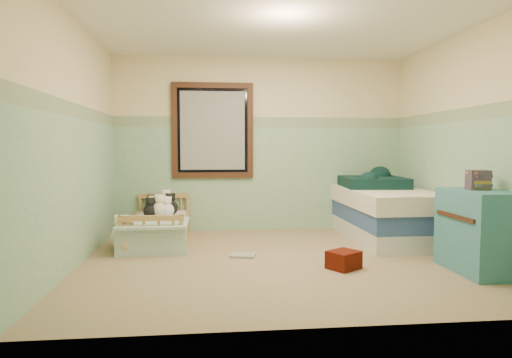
{
  "coord_description": "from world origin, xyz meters",
  "views": [
    {
      "loc": [
        -0.74,
        -4.6,
        1.2
      ],
      "look_at": [
        -0.22,
        0.35,
        0.85
      ],
      "focal_mm": 30.9,
      "sensor_mm": 36.0,
      "label": 1
    }
  ],
  "objects": [
    {
      "name": "floor",
      "position": [
        0.0,
        0.0,
        -0.01
      ],
      "size": [
        4.2,
        3.6,
        0.02
      ],
      "primitive_type": "cube",
      "color": "#8C7650",
      "rests_on": "ground"
    },
    {
      "name": "ceiling",
      "position": [
        0.0,
        0.0,
        2.51
      ],
      "size": [
        4.2,
        3.6,
        0.02
      ],
      "primitive_type": "cube",
      "color": "white",
      "rests_on": "wall_back"
    },
    {
      "name": "wall_back",
      "position": [
        0.0,
        1.8,
        1.25
      ],
      "size": [
        4.2,
        0.04,
        2.5
      ],
      "primitive_type": "cube",
      "color": "beige",
      "rests_on": "floor"
    },
    {
      "name": "wall_front",
      "position": [
        0.0,
        -1.8,
        1.25
      ],
      "size": [
        4.2,
        0.04,
        2.5
      ],
      "primitive_type": "cube",
      "color": "beige",
      "rests_on": "floor"
    },
    {
      "name": "wall_left",
      "position": [
        -2.1,
        0.0,
        1.25
      ],
      "size": [
        0.04,
        3.6,
        2.5
      ],
      "primitive_type": "cube",
      "color": "beige",
      "rests_on": "floor"
    },
    {
      "name": "wall_right",
      "position": [
        2.1,
        0.0,
        1.25
      ],
      "size": [
        0.04,
        3.6,
        2.5
      ],
      "primitive_type": "cube",
      "color": "beige",
      "rests_on": "floor"
    },
    {
      "name": "wainscot_mint",
      "position": [
        0.0,
        1.79,
        0.75
      ],
      "size": [
        4.2,
        0.01,
        1.5
      ],
      "primitive_type": "cube",
      "color": "#7AAB8A",
      "rests_on": "floor"
    },
    {
      "name": "border_strip",
      "position": [
        0.0,
        1.79,
        1.57
      ],
      "size": [
        4.2,
        0.01,
        0.15
      ],
      "primitive_type": "cube",
      "color": "#557E54",
      "rests_on": "wall_back"
    },
    {
      "name": "window_frame",
      "position": [
        -0.7,
        1.76,
        1.45
      ],
      "size": [
        1.16,
        0.06,
        1.36
      ],
      "primitive_type": "cube",
      "color": "black",
      "rests_on": "wall_back"
    },
    {
      "name": "window_blinds",
      "position": [
        -0.7,
        1.77,
        1.45
      ],
      "size": [
        0.92,
        0.01,
        1.12
      ],
      "primitive_type": "cube",
      "color": "#B2B2AE",
      "rests_on": "window_frame"
    },
    {
      "name": "toddler_bed_frame",
      "position": [
        -1.4,
        1.05,
        0.09
      ],
      "size": [
        0.73,
        1.45,
        0.19
      ],
      "primitive_type": "cube",
      "color": "#A47742",
      "rests_on": "floor"
    },
    {
      "name": "toddler_mattress",
      "position": [
        -1.4,
        1.05,
        0.25
      ],
      "size": [
        0.66,
        1.39,
        0.12
      ],
      "primitive_type": "cube",
      "color": "white",
      "rests_on": "toddler_bed_frame"
    },
    {
      "name": "patchwork_quilt",
      "position": [
        -1.4,
        0.6,
        0.32
      ],
      "size": [
        0.79,
        0.73,
        0.03
      ],
      "primitive_type": "cube",
      "color": "#8FC1D9",
      "rests_on": "toddler_mattress"
    },
    {
      "name": "plush_bed_brown",
      "position": [
        -1.55,
        1.55,
        0.4
      ],
      "size": [
        0.18,
        0.18,
        0.18
      ],
      "primitive_type": "sphere",
      "color": "brown",
      "rests_on": "toddler_mattress"
    },
    {
      "name": "plush_bed_white",
      "position": [
        -1.35,
        1.55,
        0.41
      ],
      "size": [
        0.22,
        0.22,
        0.22
      ],
      "primitive_type": "sphere",
      "color": "white",
      "rests_on": "toddler_mattress"
    },
    {
      "name": "plush_bed_tan",
      "position": [
        -1.5,
        1.33,
        0.39
      ],
      "size": [
        0.17,
        0.17,
        0.17
      ],
      "primitive_type": "sphere",
      "color": "beige",
      "rests_on": "toddler_mattress"
    },
    {
      "name": "plush_bed_dark",
      "position": [
        -1.27,
        1.33,
        0.41
      ],
      "size": [
        0.2,
        0.2,
        0.2
      ],
      "primitive_type": "sphere",
      "color": "black",
      "rests_on": "toddler_mattress"
    },
    {
      "name": "plush_floor_cream",
      "position": [
        -1.78,
        0.68,
        0.14
      ],
      "size": [
        0.28,
        0.28,
        0.28
      ],
      "primitive_type": "sphere",
      "color": "white",
      "rests_on": "floor"
    },
    {
      "name": "plush_floor_tan",
      "position": [
        -1.68,
        0.41,
        0.13
      ],
      "size": [
        0.26,
        0.26,
        0.26
      ],
      "primitive_type": "sphere",
      "color": "beige",
      "rests_on": "floor"
    },
    {
      "name": "twin_bed_frame",
      "position": [
        1.55,
        0.97,
        0.11
      ],
      "size": [
        0.95,
        1.9,
        0.22
      ],
      "primitive_type": "cube",
      "color": "white",
      "rests_on": "floor"
    },
    {
      "name": "twin_boxspring",
      "position": [
        1.55,
        0.97,
        0.33
      ],
      "size": [
        0.95,
        1.9,
        0.22
      ],
      "primitive_type": "cube",
      "color": "navy",
      "rests_on": "twin_bed_frame"
    },
    {
      "name": "twin_mattress",
      "position": [
        1.55,
        0.97,
        0.55
      ],
      "size": [
        0.99,
        1.94,
        0.22
      ],
      "primitive_type": "cube",
      "color": "white",
      "rests_on": "twin_boxspring"
    },
    {
      "name": "teal_blanket",
      "position": [
        1.5,
        1.27,
        0.73
      ],
      "size": [
        0.87,
        0.92,
        0.14
      ],
      "primitive_type": "cube",
      "rotation": [
        0.0,
        0.0,
        -0.08
      ],
      "color": "black",
      "rests_on": "twin_mattress"
    },
    {
      "name": "dresser",
      "position": [
        1.84,
        -0.65,
        0.4
      ],
      "size": [
        0.5,
        0.8,
        0.8
      ],
      "primitive_type": "cube",
      "color": "teal",
      "rests_on": "floor"
    },
    {
      "name": "book_stack",
      "position": [
        1.84,
        -0.6,
        0.89
      ],
      "size": [
        0.21,
        0.17,
        0.19
      ],
      "primitive_type": "cube",
      "rotation": [
        0.0,
        0.0,
        -0.13
      ],
      "color": "brown",
      "rests_on": "dresser"
    },
    {
      "name": "red_pillow",
      "position": [
        0.57,
        -0.41,
        0.09
      ],
      "size": [
        0.37,
        0.36,
        0.18
      ],
      "primitive_type": "cube",
      "rotation": [
        0.0,
        0.0,
        0.59
      ],
      "color": "maroon",
      "rests_on": "floor"
    },
    {
      "name": "floor_book",
      "position": [
        -0.39,
        0.2,
        0.01
      ],
      "size": [
        0.31,
        0.27,
        0.03
      ],
      "primitive_type": "cube",
      "rotation": [
        0.0,
        0.0,
        -0.24
      ],
      "color": "gold",
      "rests_on": "floor"
    },
    {
      "name": "extra_plush_0",
      "position": [
        -1.3,
        1.13,
        0.4
      ],
      "size": [
        0.18,
        0.18,
        0.18
      ],
      "primitive_type": "sphere",
      "color": "white",
      "rests_on": "toddler_mattress"
    },
    {
      "name": "extra_plush_1",
      "position": [
        -1.37,
        1.22,
        0.4
      ],
      "size": [
        0.18,
        0.18,
        0.18
      ],
      "primitive_type": "sphere",
      "color": "white",
      "rests_on": "toddler_mattress"
    },
    {
      "name": "extra_plush_2",
      "position": [
        -1.48,
        1.19,
        0.4
      ],
      "size": [
        0.18,
        0.18,
        0.18
      ],
      "primitive_type": "sphere",
      "color": "white",
      "rests_on": "toddler_mattress"
    },
    {
      "name": "extra_plush_3",
      "position": [
        -1.39,
        1.13,
        0.41
      ],
      "size": [
        0.2,
        0.2,
        0.2
      ],
      "primitive_type": "sphere",
      "color": "white",
      "rests_on": "toddler_mattress"
    },
    {
      "name": "extra_plush_4",
      "position": [
        -1.51,
        1.11,
        0.4
      ],
      "size": [
        0.18,
        0.18,
        0.18
      ],
      "primitive_type": "sphere",
      "color": "black",
      "rests_on": "toddler_mattress"
    }
  ]
}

